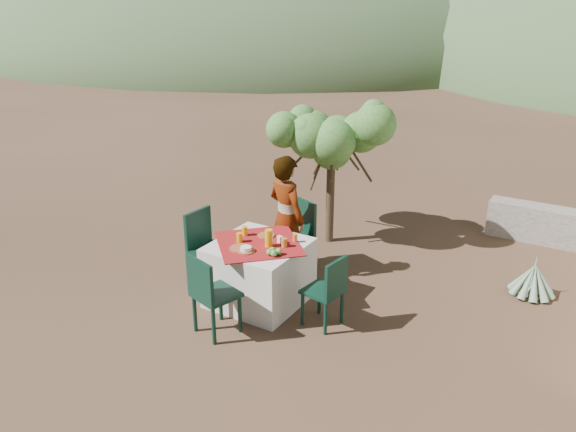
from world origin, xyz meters
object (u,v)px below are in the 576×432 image
(shrub_tree, at_px, (337,144))
(juice_pitcher, at_px, (269,238))
(chair_right, at_px, (328,289))
(person, at_px, (286,218))
(chair_left, at_px, (206,244))
(chair_near, at_px, (210,292))
(chair_far, at_px, (298,232))
(agave, at_px, (533,280))
(table, at_px, (259,272))

(shrub_tree, relative_size, juice_pitcher, 9.25)
(chair_right, distance_m, person, 1.36)
(chair_left, xyz_separation_m, shrub_tree, (0.80, 2.04, 0.96))
(chair_near, distance_m, shrub_tree, 3.12)
(chair_far, height_order, agave, chair_far)
(juice_pitcher, bearing_deg, person, 106.33)
(chair_far, bearing_deg, chair_right, -25.06)
(table, relative_size, person, 0.80)
(table, bearing_deg, juice_pitcher, -4.74)
(chair_near, bearing_deg, chair_left, -33.17)
(chair_right, distance_m, shrub_tree, 2.60)
(person, height_order, shrub_tree, shrub_tree)
(chair_far, relative_size, juice_pitcher, 4.65)
(chair_far, height_order, chair_near, chair_far)
(chair_far, relative_size, chair_right, 1.13)
(table, bearing_deg, shrub_tree, 91.13)
(chair_near, height_order, juice_pitcher, juice_pitcher)
(chair_far, bearing_deg, chair_near, -67.87)
(shrub_tree, bearing_deg, table, -88.87)
(table, bearing_deg, chair_left, 177.05)
(chair_left, bearing_deg, juice_pitcher, -88.93)
(table, distance_m, shrub_tree, 2.37)
(chair_far, distance_m, chair_left, 1.24)
(chair_near, bearing_deg, table, -76.55)
(table, height_order, chair_near, chair_near)
(chair_near, bearing_deg, juice_pitcher, -86.57)
(chair_right, distance_m, juice_pitcher, 0.90)
(chair_far, xyz_separation_m, person, (-0.02, -0.27, 0.29))
(table, bearing_deg, chair_near, -92.43)
(table, height_order, juice_pitcher, juice_pitcher)
(table, xyz_separation_m, shrub_tree, (-0.04, 2.09, 1.11))
(table, relative_size, chair_far, 1.37)
(person, xyz_separation_m, agave, (2.87, 1.12, -0.62))
(chair_far, distance_m, chair_near, 1.88)
(chair_near, bearing_deg, shrub_tree, -74.05)
(chair_far, xyz_separation_m, chair_right, (1.01, -1.08, -0.06))
(person, relative_size, agave, 2.76)
(chair_right, relative_size, shrub_tree, 0.45)
(agave, bearing_deg, person, -158.65)
(chair_near, xyz_separation_m, agave, (2.84, 2.73, -0.32))
(chair_left, height_order, chair_right, chair_left)
(chair_left, distance_m, person, 1.07)
(chair_near, xyz_separation_m, person, (-0.03, 1.61, 0.30))
(chair_far, xyz_separation_m, agave, (2.85, 0.85, -0.33))
(person, relative_size, juice_pitcher, 8.02)
(chair_far, bearing_deg, juice_pitcher, -56.93)
(person, distance_m, agave, 3.14)
(chair_left, height_order, agave, chair_left)
(table, distance_m, chair_near, 0.89)
(chair_left, distance_m, shrub_tree, 2.39)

